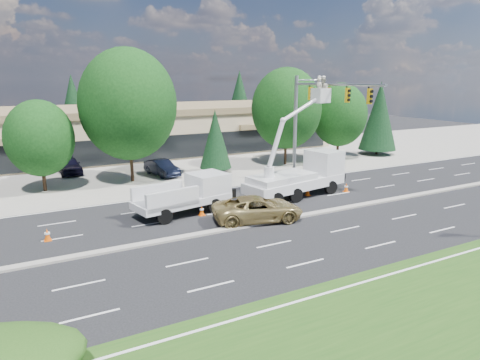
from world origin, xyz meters
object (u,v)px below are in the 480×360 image
signal_mast (311,112)px  minivan (258,209)px  bucket_truck (303,170)px  utility_pickup (189,198)px

signal_mast → minivan: size_ratio=1.80×
signal_mast → bucket_truck: bearing=-134.7°
bucket_truck → utility_pickup: bearing=170.5°
minivan → signal_mast: bearing=-40.4°
signal_mast → bucket_truck: size_ratio=1.14×
utility_pickup → minivan: size_ratio=1.19×
utility_pickup → bucket_truck: size_ratio=0.76×
signal_mast → utility_pickup: size_ratio=1.50×
signal_mast → utility_pickup: 13.29m
signal_mast → minivan: (-8.81, -6.42, -5.27)m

